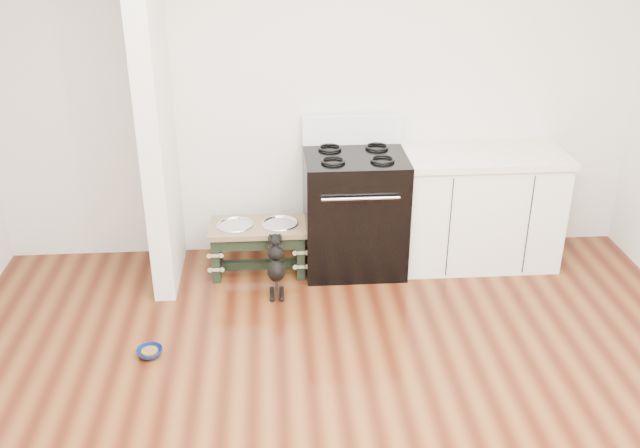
{
  "coord_description": "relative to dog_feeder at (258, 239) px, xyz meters",
  "views": [
    {
      "loc": [
        -0.37,
        -2.8,
        2.72
      ],
      "look_at": [
        -0.05,
        1.65,
        0.6
      ],
      "focal_mm": 40.0,
      "sensor_mm": 36.0,
      "label": 1
    }
  ],
  "objects": [
    {
      "name": "cabinet_run",
      "position": [
        1.72,
        0.08,
        0.17
      ],
      "size": [
        1.24,
        0.64,
        0.91
      ],
      "color": "white",
      "rests_on": "ground"
    },
    {
      "name": "dog_feeder",
      "position": [
        0.0,
        0.0,
        0.0
      ],
      "size": [
        0.73,
        0.39,
        0.42
      ],
      "color": "black",
      "rests_on": "ground"
    },
    {
      "name": "puppy",
      "position": [
        0.13,
        -0.34,
        -0.04
      ],
      "size": [
        0.13,
        0.38,
        0.44
      ],
      "color": "black",
      "rests_on": "ground"
    },
    {
      "name": "floor_bowl",
      "position": [
        -0.69,
        -1.06,
        -0.26
      ],
      "size": [
        0.21,
        0.21,
        0.05
      ],
      "rotation": [
        0.0,
        0.0,
        -0.3
      ],
      "color": "navy",
      "rests_on": "ground"
    },
    {
      "name": "room_shell",
      "position": [
        0.49,
        -2.09,
        1.33
      ],
      "size": [
        5.0,
        5.0,
        5.0
      ],
      "color": "silver",
      "rests_on": "ground"
    },
    {
      "name": "oven_range",
      "position": [
        0.74,
        0.07,
        0.19
      ],
      "size": [
        0.76,
        0.69,
        1.14
      ],
      "color": "black",
      "rests_on": "ground"
    },
    {
      "name": "partition_wall",
      "position": [
        -0.68,
        0.01,
        1.06
      ],
      "size": [
        0.15,
        0.8,
        2.7
      ],
      "primitive_type": "cube",
      "color": "silver",
      "rests_on": "ground"
    }
  ]
}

